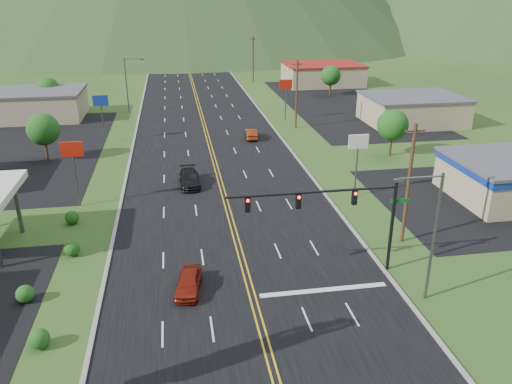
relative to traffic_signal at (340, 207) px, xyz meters
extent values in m
cylinder|color=black|center=(4.02, 0.00, -1.83)|extent=(0.24, 0.24, 7.00)
cylinder|color=black|center=(-1.98, 0.00, 1.27)|extent=(12.00, 0.18, 0.18)
cube|color=#0C591E|center=(4.42, 0.00, 0.17)|extent=(1.40, 0.06, 0.30)
cube|color=black|center=(1.02, 0.00, 0.67)|extent=(0.35, 0.28, 1.05)
sphere|color=#FF0C05|center=(1.02, -0.18, 1.02)|extent=(0.22, 0.22, 0.22)
cube|color=black|center=(-2.98, 0.00, 0.67)|extent=(0.35, 0.28, 1.05)
sphere|color=#FF0C05|center=(-2.98, -0.18, 1.02)|extent=(0.22, 0.22, 0.22)
cube|color=black|center=(-6.48, 0.00, 0.67)|extent=(0.35, 0.28, 1.05)
sphere|color=#FF0C05|center=(-6.48, -0.18, 1.02)|extent=(0.22, 0.22, 0.22)
cylinder|color=#59595E|center=(5.02, -4.00, -0.83)|extent=(0.20, 0.20, 9.00)
cylinder|color=#59595E|center=(3.58, -4.00, 3.47)|extent=(2.88, 0.12, 0.12)
cube|color=#59595E|center=(2.14, -4.00, 3.37)|extent=(0.60, 0.25, 0.18)
cylinder|color=#59595E|center=(-18.48, 56.00, -0.83)|extent=(0.20, 0.20, 9.00)
cylinder|color=#59595E|center=(-17.04, 56.00, 3.47)|extent=(2.88, 0.12, 0.12)
cube|color=#59595E|center=(-15.60, 56.00, 3.37)|extent=(0.60, 0.25, 0.18)
cylinder|color=#59595E|center=(-24.48, 11.00, -2.83)|extent=(0.36, 0.36, 5.00)
cube|color=tan|center=(-34.48, 54.00, -3.23)|extent=(18.00, 11.00, 4.20)
cube|color=#4C4C51|center=(-34.48, 54.00, -0.98)|extent=(18.40, 11.40, 0.30)
cube|color=tan|center=(25.52, 41.00, -3.33)|extent=(14.00, 11.00, 4.00)
cube|color=#4C4C51|center=(25.52, 41.00, -1.18)|extent=(14.40, 11.40, 0.30)
cube|color=tan|center=(21.52, 76.00, -3.23)|extent=(16.00, 12.00, 4.20)
cube|color=maroon|center=(21.52, 76.00, -0.98)|extent=(16.40, 12.40, 0.30)
cylinder|color=#59595E|center=(-20.48, 16.00, -2.83)|extent=(0.16, 0.16, 5.00)
cube|color=#BA190A|center=(-20.48, 16.00, 0.37)|extent=(2.00, 0.18, 1.40)
cylinder|color=#59595E|center=(-20.48, 38.00, -2.83)|extent=(0.16, 0.16, 5.00)
cube|color=navy|center=(-20.48, 38.00, 0.37)|extent=(2.00, 0.18, 1.40)
cylinder|color=#59595E|center=(6.52, 14.00, -2.83)|extent=(0.16, 0.16, 5.00)
cube|color=white|center=(6.52, 14.00, 0.37)|extent=(2.00, 0.18, 1.40)
cylinder|color=#59595E|center=(6.52, 46.00, -2.83)|extent=(0.16, 0.16, 5.00)
cube|color=#BA190A|center=(6.52, 46.00, 0.37)|extent=(2.00, 0.18, 1.40)
cylinder|color=#382314|center=(-26.48, 31.00, -3.83)|extent=(0.30, 0.30, 3.00)
sphere|color=#194212|center=(-26.48, 31.00, -1.43)|extent=(3.84, 3.84, 3.84)
cylinder|color=#382314|center=(-31.48, 58.00, -3.83)|extent=(0.30, 0.30, 3.00)
sphere|color=#194212|center=(-31.48, 58.00, -1.43)|extent=(3.84, 3.84, 3.84)
cylinder|color=#382314|center=(15.52, 26.00, -3.83)|extent=(0.30, 0.30, 3.00)
sphere|color=#194212|center=(15.52, 26.00, -1.43)|extent=(3.84, 3.84, 3.84)
cylinder|color=#382314|center=(19.52, 64.00, -3.83)|extent=(0.30, 0.30, 3.00)
sphere|color=#194212|center=(19.52, 64.00, -1.43)|extent=(3.84, 3.84, 3.84)
cylinder|color=#382314|center=(7.02, 4.00, -0.33)|extent=(0.28, 0.28, 10.00)
cube|color=#382314|center=(7.02, 4.00, 4.07)|extent=(1.60, 0.12, 0.12)
cylinder|color=#382314|center=(7.02, 41.00, -0.33)|extent=(0.28, 0.28, 10.00)
cube|color=#382314|center=(7.02, 41.00, 4.07)|extent=(1.60, 0.12, 0.12)
cylinder|color=#382314|center=(7.02, 81.00, -0.33)|extent=(0.28, 0.28, 10.00)
cube|color=#382314|center=(7.02, 81.00, 4.07)|extent=(1.60, 0.12, 0.12)
cylinder|color=#382314|center=(7.02, 121.00, -0.33)|extent=(0.28, 0.28, 10.00)
cube|color=#382314|center=(7.02, 121.00, 4.07)|extent=(1.60, 0.12, 0.12)
imported|color=maroon|center=(-10.69, -0.55, -4.65)|extent=(2.26, 4.23, 1.37)
imported|color=black|center=(-9.77, 19.68, -4.59)|extent=(2.25, 5.19, 1.49)
imported|color=maroon|center=(-0.40, 36.32, -4.64)|extent=(2.02, 4.37, 1.39)
camera|label=1|loc=(-10.98, -30.26, 14.03)|focal=35.00mm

